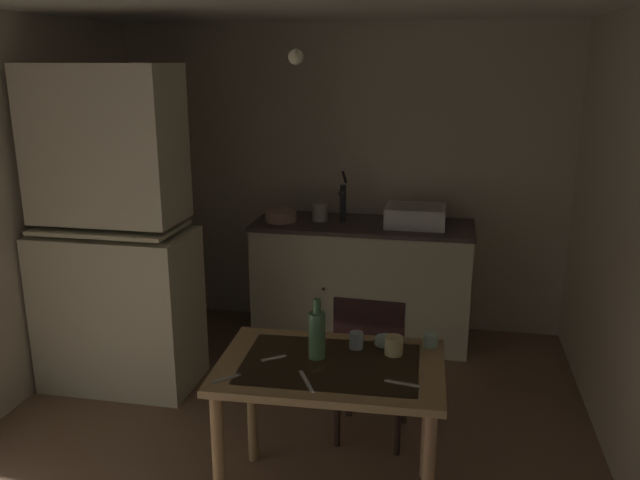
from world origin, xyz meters
The scene contains 20 objects.
ground_plane centered at (0.00, 0.00, 0.00)m, with size 4.93×4.93×0.00m, color #866751.
wall_back centered at (0.00, 2.01, 1.20)m, with size 3.65×0.10×2.41m, color beige.
hutch_cabinet centered at (-1.26, 0.60, 0.99)m, with size 0.99×0.56×2.11m.
counter_cabinet centered at (0.23, 1.64, 0.46)m, with size 1.66×0.64×0.93m.
sink_basin centered at (0.62, 1.64, 1.01)m, with size 0.44×0.34×0.15m.
hand_pump centered at (0.06, 1.69, 1.10)m, with size 0.05×0.27×0.39m.
mixing_bowl_counter centered at (-0.40, 1.59, 0.97)m, with size 0.24×0.24×0.08m, color tan.
stoneware_crock centered at (-0.11, 1.67, 0.99)m, with size 0.12×0.12×0.12m, color beige.
dining_table centered at (0.34, -0.38, 0.65)m, with size 1.08×0.74×0.76m.
chair_far_side centered at (0.47, 0.20, 0.48)m, with size 0.42×0.42×0.90m.
serving_bowl_wide centered at (0.58, -0.11, 0.77)m, with size 0.11×0.11×0.03m, color #ADD1C1.
teacup_mint centered at (0.80, -0.10, 0.79)m, with size 0.07×0.07×0.07m, color #ADD1C1.
teacup_cream centered at (0.44, -0.19, 0.80)m, with size 0.07×0.07×0.08m, color #9EB2C6.
mug_dark centered at (0.63, -0.22, 0.80)m, with size 0.09×0.09×0.09m, color beige.
glass_bottle centered at (0.27, -0.33, 0.88)m, with size 0.08×0.08×0.30m.
table_knife centered at (0.28, -0.58, 0.76)m, with size 0.21×0.02×0.01m, color silver.
teaspoon_near_bowl centered at (0.07, -0.38, 0.76)m, with size 0.12×0.02×0.01m, color beige.
teaspoon_by_cup centered at (-0.08, -0.62, 0.76)m, with size 0.14×0.02×0.01m, color beige.
serving_spoon centered at (0.69, -0.51, 0.76)m, with size 0.16×0.02×0.01m, color beige.
pendant_bulb centered at (0.05, 0.25, 2.14)m, with size 0.08×0.08×0.08m, color #F9EFCC.
Camera 1 is at (0.83, -3.08, 2.12)m, focal length 36.28 mm.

